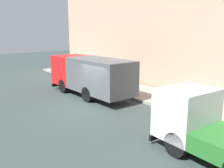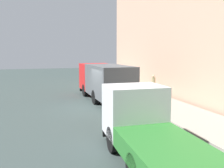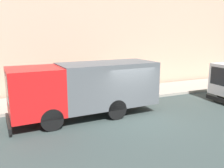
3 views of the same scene
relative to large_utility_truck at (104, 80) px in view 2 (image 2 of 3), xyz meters
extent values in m
plane|color=#35413F|center=(-1.38, -2.11, -1.57)|extent=(80.00, 80.00, 0.00)
cube|color=#9C9589|center=(3.26, -2.11, -1.48)|extent=(3.28, 30.00, 0.17)
cube|color=tan|center=(5.40, -2.11, 3.80)|extent=(0.50, 30.00, 10.73)
cube|color=red|center=(-0.11, 2.47, 0.02)|extent=(2.49, 2.45, 2.17)
cube|color=black|center=(-0.17, 3.62, 0.28)|extent=(2.00, 0.15, 1.21)
cube|color=#53575A|center=(0.05, -1.18, 0.04)|extent=(2.61, 5.08, 2.22)
cube|color=black|center=(-0.17, 3.70, -1.29)|extent=(2.29, 0.23, 0.24)
cylinder|color=black|center=(-1.13, 1.95, -1.07)|extent=(0.35, 1.02, 1.01)
cylinder|color=black|center=(0.95, 2.05, -1.07)|extent=(0.35, 1.02, 1.01)
cylinder|color=black|center=(-0.98, -1.23, -1.07)|extent=(0.35, 1.02, 1.01)
cylinder|color=black|center=(1.09, -1.14, -1.07)|extent=(0.35, 1.02, 1.01)
cube|color=white|center=(-1.18, -8.97, -0.14)|extent=(2.22, 1.77, 1.91)
cube|color=black|center=(-1.15, -8.13, 0.09)|extent=(1.83, 0.11, 1.07)
cube|color=#2A722C|center=(-1.25, -11.64, -0.78)|extent=(2.27, 3.70, 0.64)
cube|color=black|center=(-1.15, -8.05, -1.31)|extent=(2.09, 0.18, 0.24)
cylinder|color=black|center=(-2.12, -9.28, -1.10)|extent=(0.33, 0.95, 0.94)
cylinder|color=black|center=(-0.25, -9.34, -1.10)|extent=(0.33, 0.95, 0.94)
cylinder|color=black|center=(-0.31, -11.67, -1.10)|extent=(0.33, 0.95, 0.94)
cylinder|color=brown|center=(3.35, 2.42, -0.99)|extent=(0.34, 0.34, 0.82)
cylinder|color=#A0271D|center=(3.35, 2.42, -0.25)|extent=(0.46, 0.46, 0.66)
sphere|color=olive|center=(3.35, 2.42, 0.19)|extent=(0.22, 0.22, 0.22)
cylinder|color=#4A3D51|center=(4.46, 0.63, -1.00)|extent=(0.36, 0.36, 0.78)
cylinder|color=tan|center=(4.46, 0.63, -0.32)|extent=(0.48, 0.48, 0.58)
sphere|color=#C9B28A|center=(4.46, 0.63, 0.07)|extent=(0.22, 0.22, 0.22)
cylinder|color=#24182C|center=(3.13, 2.28, -0.94)|extent=(0.33, 0.33, 0.92)
cylinder|color=#2A5D9A|center=(3.13, 2.28, -0.18)|extent=(0.44, 0.44, 0.60)
sphere|color=#99684A|center=(3.13, 2.28, 0.23)|extent=(0.22, 0.22, 0.22)
cone|color=orange|center=(2.26, 4.71, -1.08)|extent=(0.44, 0.44, 0.62)
camera|label=1|loc=(-9.01, -14.47, 2.99)|focal=39.18mm
camera|label=2|loc=(-4.54, -17.17, 2.07)|focal=37.65mm
camera|label=3|loc=(-11.21, 3.57, 2.57)|focal=38.26mm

